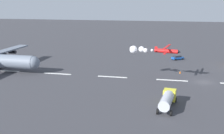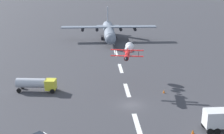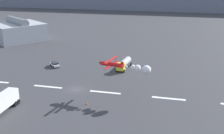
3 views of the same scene
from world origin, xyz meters
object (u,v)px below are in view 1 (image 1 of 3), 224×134
at_px(stunt_biplane_red, 148,50).
at_px(traffic_cone_far, 180,72).
at_px(followme_car_yellow, 177,57).
at_px(fuel_tanker_truck, 167,99).

height_order(stunt_biplane_red, traffic_cone_far, stunt_biplane_red).
bearing_deg(stunt_biplane_red, traffic_cone_far, -142.29).
bearing_deg(followme_car_yellow, stunt_biplane_red, 72.39).
bearing_deg(traffic_cone_far, stunt_biplane_red, 37.71).
relative_size(fuel_tanker_truck, followme_car_yellow, 2.02).
xyz_separation_m(fuel_tanker_truck, traffic_cone_far, (-2.98, -27.60, -1.36)).
bearing_deg(followme_car_yellow, fuel_tanker_truck, 87.03).
xyz_separation_m(stunt_biplane_red, traffic_cone_far, (-8.80, -6.80, -7.15)).
relative_size(stunt_biplane_red, traffic_cone_far, 17.76).
height_order(stunt_biplane_red, fuel_tanker_truck, stunt_biplane_red).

